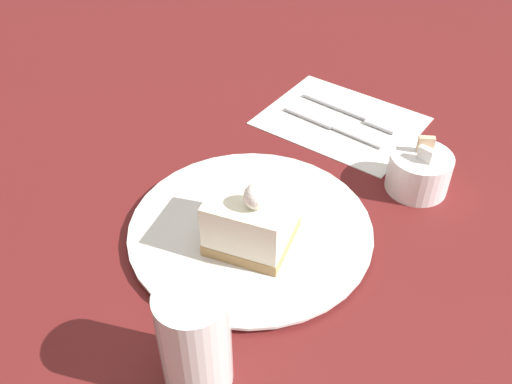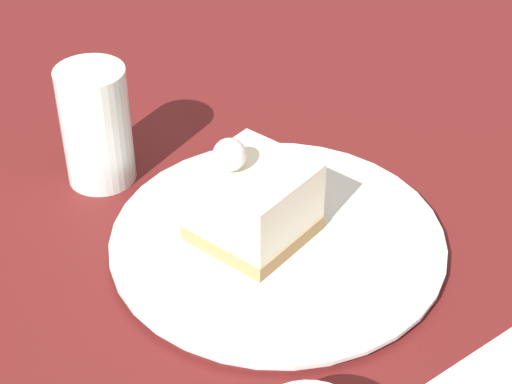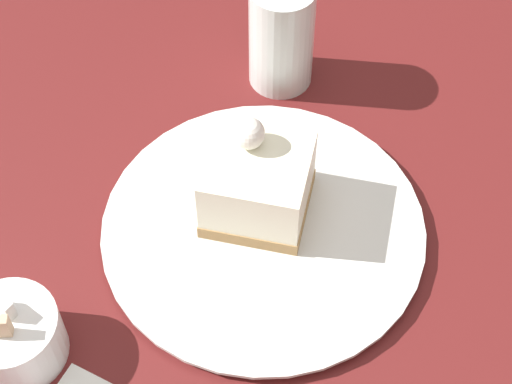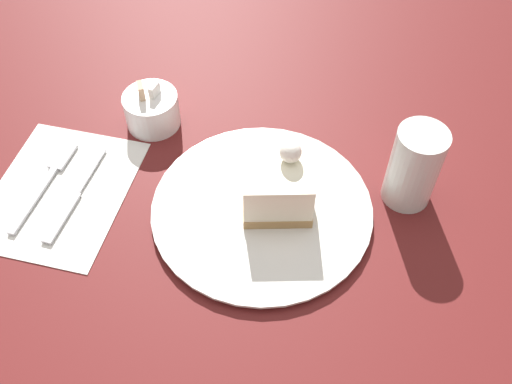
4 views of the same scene
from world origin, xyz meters
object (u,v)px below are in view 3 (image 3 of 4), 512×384
Objects in this scene: cake_slice at (257,183)px; sugar_bowl at (13,337)px; plate at (263,229)px; drinking_glass at (281,35)px.

cake_slice is 0.24m from sugar_bowl.
drinking_glass reaches higher than plate.
cake_slice reaches higher than sugar_bowl.
drinking_glass reaches higher than cake_slice.
cake_slice is at bearing -173.05° from drinking_glass.
sugar_bowl is (-0.18, 0.15, -0.02)m from cake_slice.
sugar_bowl reaches higher than plate.
drinking_glass is (0.35, -0.13, 0.03)m from sugar_bowl.
plate is 2.48× the size of drinking_glass.
drinking_glass is at bearing -20.32° from sugar_bowl.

